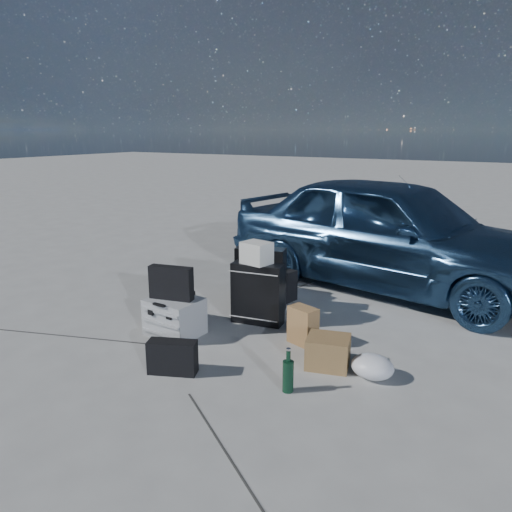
{
  "coord_description": "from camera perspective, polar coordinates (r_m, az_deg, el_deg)",
  "views": [
    {
      "loc": [
        2.36,
        -3.36,
        1.9
      ],
      "look_at": [
        -0.12,
        0.85,
        0.67
      ],
      "focal_mm": 35.0,
      "sensor_mm": 36.0,
      "label": 1
    }
  ],
  "objects": [
    {
      "name": "messenger_bag",
      "position": [
        4.13,
        -9.53,
        -11.32
      ],
      "size": [
        0.42,
        0.28,
        0.27
      ],
      "primitive_type": "cube",
      "rotation": [
        0.0,
        0.0,
        0.39
      ],
      "color": "black",
      "rests_on": "ground"
    },
    {
      "name": "cardboard_box",
      "position": [
        4.23,
        8.23,
        -10.78
      ],
      "size": [
        0.41,
        0.38,
        0.26
      ],
      "primitive_type": "cube",
      "rotation": [
        0.0,
        0.0,
        0.25
      ],
      "color": "brown",
      "rests_on": "ground"
    },
    {
      "name": "green_bottle",
      "position": [
        3.81,
        3.69,
        -12.97
      ],
      "size": [
        0.1,
        0.1,
        0.33
      ],
      "primitive_type": "cylinder",
      "rotation": [
        0.0,
        0.0,
        -0.17
      ],
      "color": "black",
      "rests_on": "ground"
    },
    {
      "name": "laptop_bag",
      "position": [
        4.75,
        -9.68,
        -3.04
      ],
      "size": [
        0.44,
        0.19,
        0.32
      ],
      "primitive_type": "cube",
      "rotation": [
        0.0,
        0.0,
        0.21
      ],
      "color": "black",
      "rests_on": "pelican_case"
    },
    {
      "name": "briefcase",
      "position": [
        5.18,
        -9.21,
        -5.56
      ],
      "size": [
        0.43,
        0.14,
        0.33
      ],
      "primitive_type": "cube",
      "rotation": [
        0.0,
        0.0,
        0.11
      ],
      "color": "black",
      "rests_on": "ground"
    },
    {
      "name": "suitcase_right",
      "position": [
        5.01,
        0.2,
        -4.31
      ],
      "size": [
        0.54,
        0.26,
        0.62
      ],
      "primitive_type": "cube",
      "rotation": [
        0.0,
        0.0,
        0.16
      ],
      "color": "black",
      "rests_on": "ground"
    },
    {
      "name": "pelican_case",
      "position": [
        4.85,
        -9.28,
        -6.83
      ],
      "size": [
        0.51,
        0.42,
        0.35
      ],
      "primitive_type": "cube",
      "rotation": [
        0.0,
        0.0,
        -0.06
      ],
      "color": "#A6A8AB",
      "rests_on": "ground"
    },
    {
      "name": "duffel_bag",
      "position": [
        5.84,
        1.11,
        -3.0
      ],
      "size": [
        0.75,
        0.43,
        0.35
      ],
      "primitive_type": "cube",
      "rotation": [
        0.0,
        0.0,
        -0.19
      ],
      "color": "black",
      "rests_on": "ground"
    },
    {
      "name": "white_carton",
      "position": [
        4.91,
        0.06,
        0.36
      ],
      "size": [
        0.31,
        0.26,
        0.22
      ],
      "primitive_type": "cube",
      "rotation": [
        0.0,
        0.0,
        -0.19
      ],
      "color": "beige",
      "rests_on": "suitcase_right"
    },
    {
      "name": "suitcase_left",
      "position": [
        5.37,
        0.53,
        -2.67
      ],
      "size": [
        0.56,
        0.32,
        0.69
      ],
      "primitive_type": "cube",
      "rotation": [
        0.0,
        0.0,
        0.26
      ],
      "color": "black",
      "rests_on": "ground"
    },
    {
      "name": "flat_box_black",
      "position": [
        5.78,
        0.88,
        -0.32
      ],
      "size": [
        0.31,
        0.26,
        0.06
      ],
      "primitive_type": "cube",
      "rotation": [
        0.0,
        0.0,
        0.26
      ],
      "color": "black",
      "rests_on": "flat_box_white"
    },
    {
      "name": "ground",
      "position": [
        4.53,
        -4.28,
        -10.69
      ],
      "size": [
        60.0,
        60.0,
        0.0
      ],
      "primitive_type": "plane",
      "color": "#A2A29E",
      "rests_on": "ground"
    },
    {
      "name": "kraft_bag",
      "position": [
        4.6,
        5.39,
        -7.92
      ],
      "size": [
        0.3,
        0.23,
        0.35
      ],
      "primitive_type": "cube",
      "rotation": [
        0.0,
        0.0,
        -0.33
      ],
      "color": "#A97549",
      "rests_on": "ground"
    },
    {
      "name": "car",
      "position": [
        6.27,
        15.15,
        2.6
      ],
      "size": [
        4.3,
        2.34,
        1.39
      ],
      "primitive_type": "imported",
      "rotation": [
        0.0,
        0.0,
        1.39
      ],
      "color": "#305783",
      "rests_on": "ground"
    },
    {
      "name": "plastic_bag",
      "position": [
        4.12,
        13.16,
        -12.2
      ],
      "size": [
        0.37,
        0.32,
        0.19
      ],
      "primitive_type": "ellipsoid",
      "rotation": [
        0.0,
        0.0,
        -0.1
      ],
      "color": "silver",
      "rests_on": "ground"
    },
    {
      "name": "flat_box_white",
      "position": [
        5.78,
        0.97,
        -0.97
      ],
      "size": [
        0.41,
        0.31,
        0.07
      ],
      "primitive_type": "cube",
      "rotation": [
        0.0,
        0.0,
        0.0
      ],
      "color": "beige",
      "rests_on": "duffel_bag"
    }
  ]
}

